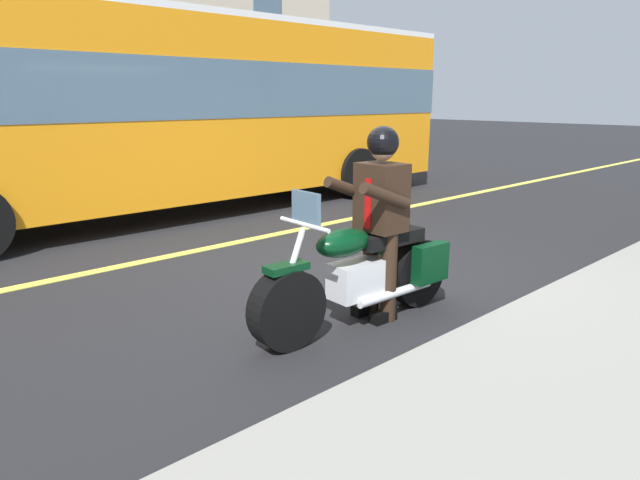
# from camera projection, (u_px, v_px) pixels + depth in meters

# --- Properties ---
(ground_plane) EXTENTS (80.00, 80.00, 0.00)m
(ground_plane) POSITION_uv_depth(u_px,v_px,m) (340.00, 274.00, 6.43)
(ground_plane) COLOR black
(lane_center_stripe) EXTENTS (60.00, 0.16, 0.01)m
(lane_center_stripe) POSITION_uv_depth(u_px,v_px,m) (240.00, 242.00, 7.85)
(lane_center_stripe) COLOR #E5DB4C
(lane_center_stripe) RESTS_ON ground_plane
(motorcycle_main) EXTENTS (2.22, 0.66, 1.26)m
(motorcycle_main) POSITION_uv_depth(u_px,v_px,m) (364.00, 274.00, 4.96)
(motorcycle_main) COLOR black
(motorcycle_main) RESTS_ON ground_plane
(rider_main) EXTENTS (0.64, 0.57, 1.74)m
(rider_main) POSITION_uv_depth(u_px,v_px,m) (380.00, 207.00, 4.93)
(rider_main) COLOR black
(rider_main) RESTS_ON ground_plane
(bus_near) EXTENTS (11.05, 2.70, 3.30)m
(bus_near) POSITION_uv_depth(u_px,v_px,m) (178.00, 103.00, 9.58)
(bus_near) COLOR orange
(bus_near) RESTS_ON ground_plane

